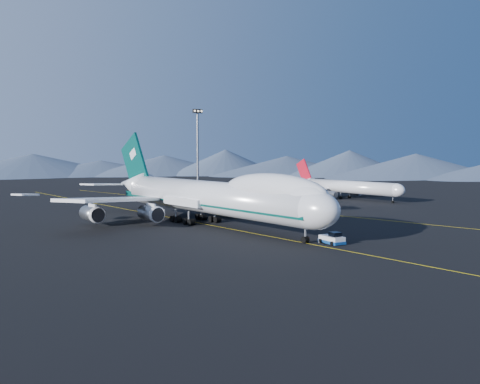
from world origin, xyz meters
TOP-DOWN VIEW (x-y plane):
  - ground at (0.00, 0.00)m, footprint 500.00×500.00m
  - taxiway_line_main at (0.00, 0.00)m, footprint 0.25×220.00m
  - taxiway_line_side at (30.00, 10.00)m, footprint 28.08×198.09m
  - mountain_ridge at (124.84, 10.92)m, footprint 374.91×567.11m
  - boeing_747 at (0.00, 0.03)m, footprint 59.62×72.43m
  - pushback_tug at (3.00, -29.50)m, footprint 3.10×4.73m
  - second_jet at (67.04, 22.24)m, footprint 38.00×42.93m
  - service_van at (30.00, 17.22)m, footprint 4.23×4.82m
  - floodlight_mast at (41.17, 66.03)m, footprint 3.59×2.69m

SIDE VIEW (x-z plane):
  - ground at x=0.00m, z-range 0.00..0.00m
  - taxiway_line_main at x=0.00m, z-range 0.01..0.01m
  - taxiway_line_side at x=30.00m, z-range 0.01..0.01m
  - pushback_tug at x=3.00m, z-range -0.36..1.57m
  - service_van at x=30.00m, z-range 0.00..1.23m
  - second_jet at x=67.04m, z-range -2.41..9.81m
  - boeing_747 at x=0.00m, z-range -3.87..15.50m
  - mountain_ridge at x=124.84m, z-range 0.00..12.00m
  - floodlight_mast at x=41.17m, z-range 0.19..29.21m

